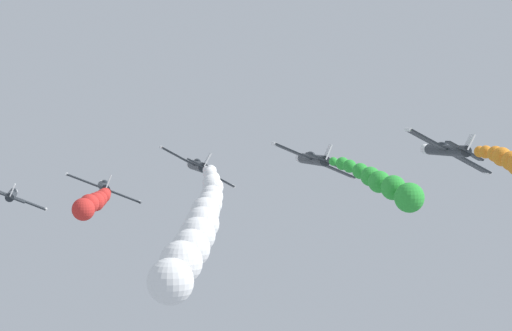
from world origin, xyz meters
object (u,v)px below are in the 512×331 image
at_px(airplane_lead, 12,195).
at_px(airplane_right_outer, 446,150).
at_px(airplane_left_inner, 104,187).
at_px(airplane_right_inner, 197,166).
at_px(airplane_left_outer, 313,159).

height_order(airplane_lead, airplane_right_outer, airplane_right_outer).
xyz_separation_m(airplane_left_inner, airplane_right_inner, (10.06, -8.44, 2.79)).
bearing_deg(airplane_right_inner, airplane_left_inner, 140.03).
xyz_separation_m(airplane_lead, airplane_left_outer, (31.88, -27.69, 5.19)).
relative_size(airplane_lead, airplane_right_inner, 1.00).
bearing_deg(airplane_left_inner, airplane_right_outer, -40.58).
xyz_separation_m(airplane_right_inner, airplane_right_outer, (21.81, -18.87, 2.12)).
xyz_separation_m(airplane_right_inner, airplane_left_outer, (10.69, -10.20, 1.00)).
bearing_deg(airplane_lead, airplane_left_inner, -39.14).
xyz_separation_m(airplane_left_inner, airplane_right_outer, (31.88, -27.31, 4.91)).
bearing_deg(airplane_right_inner, airplane_lead, 140.46).
bearing_deg(airplane_left_inner, airplane_lead, 140.86).
relative_size(airplane_right_inner, airplane_right_outer, 1.00).
height_order(airplane_lead, airplane_left_outer, airplane_left_outer).
bearing_deg(airplane_right_inner, airplane_right_outer, -40.86).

